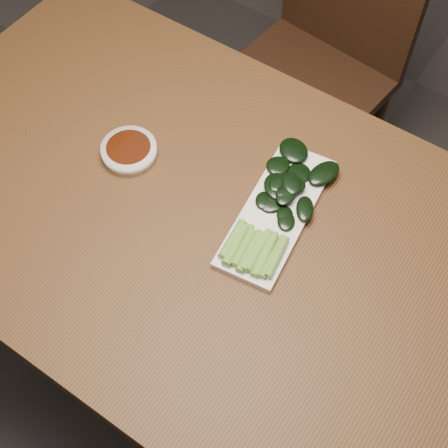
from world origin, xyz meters
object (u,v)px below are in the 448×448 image
sauce_bowl (129,151)px  gai_lan (276,210)px  table (215,238)px  serving_plate (276,212)px  chair_far (318,58)px

sauce_bowl → gai_lan: gai_lan is taller
table → sauce_bowl: bearing=172.7°
table → serving_plate: (0.09, 0.08, 0.08)m
chair_far → serving_plate: bearing=-63.2°
sauce_bowl → serving_plate: size_ratio=0.34×
serving_plate → gai_lan: 0.02m
sauce_bowl → gai_lan: size_ratio=0.34×
table → sauce_bowl: (-0.23, 0.03, 0.09)m
sauce_bowl → serving_plate: (0.32, 0.05, -0.01)m
chair_far → serving_plate: 0.77m
sauce_bowl → gai_lan: bearing=7.1°
chair_far → gai_lan: 0.78m
chair_far → gai_lan: chair_far is taller
table → serving_plate: bearing=39.8°
table → chair_far: chair_far is taller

